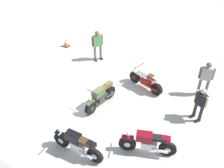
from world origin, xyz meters
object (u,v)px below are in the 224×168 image
(person_in_black_shirt, at_px, (200,103))
(person_in_gray_shirt, at_px, (206,77))
(motorcycle_maroon_cruiser, at_px, (148,143))
(traffic_cone, at_px, (66,42))
(motorcycle_olive_vintage, at_px, (101,96))
(motorcycle_black_cruiser, at_px, (78,144))
(motorcycle_cream_vintage, at_px, (146,80))
(person_in_green_shirt, at_px, (98,44))

(person_in_black_shirt, relative_size, person_in_gray_shirt, 0.91)
(motorcycle_maroon_cruiser, xyz_separation_m, traffic_cone, (7.60, -4.83, -0.26))
(motorcycle_olive_vintage, xyz_separation_m, motorcycle_black_cruiser, (-0.70, 2.67, 0.03))
(motorcycle_cream_vintage, height_order, person_in_green_shirt, person_in_green_shirt)
(person_in_gray_shirt, relative_size, traffic_cone, 3.34)
(motorcycle_olive_vintage, distance_m, motorcycle_maroon_cruiser, 3.15)
(motorcycle_olive_vintage, xyz_separation_m, person_in_gray_shirt, (-3.71, -3.02, 0.54))
(motorcycle_maroon_cruiser, bearing_deg, motorcycle_black_cruiser, 11.04)
(motorcycle_cream_vintage, height_order, motorcycle_maroon_cruiser, motorcycle_maroon_cruiser)
(motorcycle_olive_vintage, height_order, motorcycle_maroon_cruiser, motorcycle_maroon_cruiser)
(motorcycle_olive_vintage, relative_size, person_in_gray_shirt, 1.10)
(motorcycle_cream_vintage, distance_m, person_in_black_shirt, 2.88)
(person_in_green_shirt, bearing_deg, person_in_black_shirt, 16.30)
(motorcycle_maroon_cruiser, height_order, person_in_black_shirt, person_in_black_shirt)
(motorcycle_cream_vintage, height_order, person_in_gray_shirt, person_in_gray_shirt)
(person_in_black_shirt, height_order, traffic_cone, person_in_black_shirt)
(motorcycle_black_cruiser, height_order, motorcycle_maroon_cruiser, same)
(motorcycle_olive_vintage, distance_m, person_in_green_shirt, 3.91)
(motorcycle_cream_vintage, height_order, traffic_cone, motorcycle_cream_vintage)
(motorcycle_maroon_cruiser, relative_size, person_in_gray_shirt, 1.13)
(motorcycle_maroon_cruiser, distance_m, traffic_cone, 9.01)
(person_in_gray_shirt, bearing_deg, motorcycle_cream_vintage, -88.47)
(traffic_cone, bearing_deg, motorcycle_olive_vintage, 143.84)
(motorcycle_cream_vintage, distance_m, traffic_cone, 6.13)
(motorcycle_cream_vintage, relative_size, person_in_gray_shirt, 1.08)
(person_in_gray_shirt, bearing_deg, motorcycle_olive_vintage, -69.12)
(motorcycle_maroon_cruiser, bearing_deg, motorcycle_olive_vintage, -45.84)
(motorcycle_cream_vintage, xyz_separation_m, traffic_cone, (5.97, -1.35, -0.23))
(person_in_black_shirt, bearing_deg, motorcycle_olive_vintage, -41.42)
(person_in_green_shirt, bearing_deg, motorcycle_olive_vintage, -21.78)
(traffic_cone, bearing_deg, person_in_gray_shirt, 176.93)
(person_in_green_shirt, xyz_separation_m, traffic_cone, (2.55, -0.30, -0.76))
(motorcycle_maroon_cruiser, distance_m, person_in_gray_shirt, 4.49)
(motorcycle_maroon_cruiser, distance_m, person_in_black_shirt, 2.88)
(motorcycle_black_cruiser, xyz_separation_m, person_in_black_shirt, (-3.24, -3.95, 0.38))
(traffic_cone, bearing_deg, motorcycle_cream_vintage, 167.24)
(motorcycle_cream_vintage, bearing_deg, traffic_cone, 3.18)
(motorcycle_black_cruiser, relative_size, motorcycle_maroon_cruiser, 1.05)
(motorcycle_cream_vintage, distance_m, person_in_green_shirt, 3.62)
(person_in_gray_shirt, relative_size, person_in_green_shirt, 1.00)
(person_in_black_shirt, xyz_separation_m, traffic_cone, (8.70, -2.19, -0.65))
(motorcycle_cream_vintage, bearing_deg, motorcycle_olive_vintage, 76.11)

